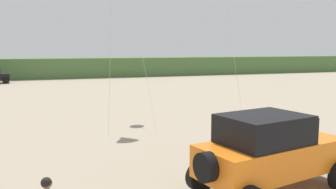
{
  "coord_description": "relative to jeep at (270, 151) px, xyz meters",
  "views": [
    {
      "loc": [
        -3.14,
        -3.89,
        4.08
      ],
      "look_at": [
        -0.17,
        4.67,
        2.9
      ],
      "focal_mm": 37.89,
      "sensor_mm": 36.0,
      "label": 1
    }
  ],
  "objects": [
    {
      "name": "dune_ridge",
      "position": [
        -0.08,
        44.39,
        0.16
      ],
      "size": [
        90.0,
        6.56,
        2.72
      ],
      "primitive_type": "cube",
      "color": "#4C703D",
      "rests_on": "ground_plane"
    },
    {
      "name": "jeep",
      "position": [
        0.0,
        0.0,
        0.0
      ],
      "size": [
        5.01,
        3.18,
        2.26
      ],
      "color": "orange",
      "rests_on": "ground_plane"
    }
  ]
}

